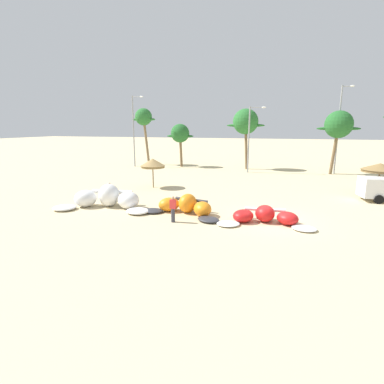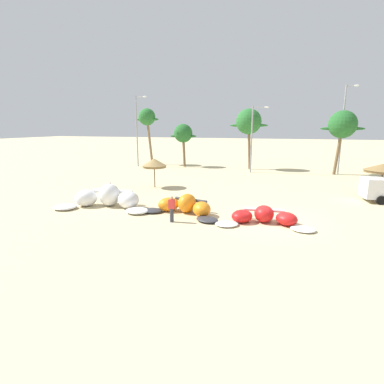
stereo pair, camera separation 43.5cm
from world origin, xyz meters
TOP-DOWN VIEW (x-y plane):
  - ground_plane at (0.00, 0.00)m, footprint 260.00×260.00m
  - kite_far_left at (-11.48, -0.40)m, footprint 7.31×3.79m
  - kite_left at (-5.59, -0.22)m, footprint 5.87×3.27m
  - kite_left_of_center at (-0.35, -0.78)m, footprint 5.95×2.98m
  - beach_umbrella_near_van at (-11.31, 7.29)m, footprint 2.32×2.32m
  - beach_umbrella_middle at (8.15, 9.59)m, footprint 2.92×2.92m
  - person_near_kites at (-5.73, -2.23)m, footprint 0.36×0.24m
  - person_by_umbrellas at (-11.89, 0.67)m, footprint 0.36×0.24m
  - palm_leftmost at (-20.00, 23.62)m, footprint 3.79×2.53m
  - palm_left at (-13.97, 22.76)m, footprint 3.95×2.64m
  - palm_left_of_gap at (-4.78, 22.93)m, footprint 5.05×3.37m
  - palm_center_left at (6.37, 21.39)m, footprint 4.84×3.23m
  - lamppost_west at (-20.22, 20.93)m, footprint 1.79×0.24m
  - lamppost_west_center at (-3.74, 19.91)m, footprint 2.02×0.24m
  - lamppost_east_center at (6.52, 21.96)m, footprint 1.43×0.24m

SIDE VIEW (x-z plane):
  - ground_plane at x=0.00m, z-range 0.00..0.00m
  - kite_left_of_center at x=-0.35m, z-range -0.12..0.90m
  - kite_left at x=-5.59m, z-range -0.15..1.12m
  - kite_far_left at x=-11.48m, z-range -0.19..1.45m
  - person_near_kites at x=-5.73m, z-range 0.01..1.63m
  - person_by_umbrellas at x=-11.89m, z-range 0.01..1.63m
  - beach_umbrella_near_van at x=-11.31m, z-range 0.95..3.72m
  - beach_umbrella_middle at x=8.15m, z-range 1.01..3.76m
  - lamppost_west_center at x=-3.74m, z-range 0.55..8.66m
  - palm_left at x=-13.97m, z-range 1.63..7.70m
  - lamppost_west at x=-20.22m, z-range 0.54..10.43m
  - lamppost_east_center at x=6.52m, z-range 0.51..10.95m
  - palm_center_left at x=6.37m, z-range 2.09..9.65m
  - palm_left_of_gap at x=-4.78m, z-range 2.25..10.29m
  - palm_leftmost at x=-20.00m, z-range 2.72..11.08m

